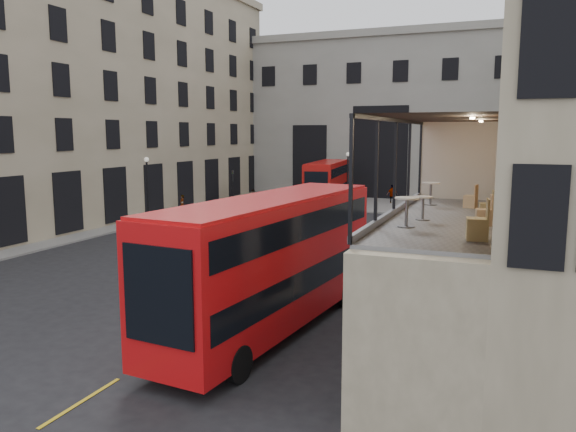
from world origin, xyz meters
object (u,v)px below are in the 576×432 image
at_px(bicycle, 257,259).
at_px(cafe_chair_c, 487,209).
at_px(bus_near, 272,256).
at_px(cafe_table_mid, 423,204).
at_px(traffic_light_far, 233,186).
at_px(pedestrian_b, 306,198).
at_px(car_a, 296,231).
at_px(pedestrian_a, 253,198).
at_px(cafe_chair_b, 484,216).
at_px(cafe_chair_d, 471,201).
at_px(traffic_light_near, 326,219).
at_px(cafe_table_far, 431,190).
at_px(cafe_table_near, 407,207).
at_px(bus_far, 328,182).
at_px(cyclist, 254,233).
at_px(pedestrian_e, 182,204).
at_px(cafe_chair_a, 478,228).
at_px(pedestrian_c, 392,195).
at_px(car_c, 228,218).
at_px(street_lamp_b, 347,184).
at_px(car_b, 331,218).
at_px(street_lamp_a, 148,196).
at_px(pedestrian_d, 487,207).

distance_m(bicycle, cafe_chair_c, 15.67).
bearing_deg(bus_near, cafe_table_mid, -17.29).
height_order(traffic_light_far, pedestrian_b, traffic_light_far).
distance_m(car_a, pedestrian_a, 18.71).
height_order(cafe_chair_b, cafe_chair_d, cafe_chair_b).
bearing_deg(traffic_light_far, traffic_light_near, -48.81).
xyz_separation_m(traffic_light_far, cafe_table_mid, (20.98, -28.73, 2.63)).
bearing_deg(cafe_table_far, cafe_chair_d, -11.51).
bearing_deg(cafe_table_mid, bicycle, 134.06).
xyz_separation_m(cafe_table_near, cafe_table_mid, (0.22, 1.42, -0.07)).
bearing_deg(cafe_table_mid, bus_far, 111.85).
distance_m(traffic_light_far, cyclist, 15.78).
bearing_deg(bus_far, cafe_table_far, -66.31).
distance_m(bus_near, bicycle, 10.20).
relative_size(cyclist, cafe_chair_b, 1.97).
height_order(bus_far, pedestrian_a, bus_far).
bearing_deg(traffic_light_far, pedestrian_e, -151.52).
bearing_deg(bus_near, cafe_table_far, 20.22).
bearing_deg(cafe_chair_d, cafe_chair_a, -84.74).
height_order(traffic_light_near, pedestrian_c, traffic_light_near).
bearing_deg(car_c, street_lamp_b, -129.94).
bearing_deg(cafe_chair_c, car_b, 117.64).
distance_m(traffic_light_near, cafe_chair_c, 14.63).
distance_m(cyclist, pedestrian_a, 19.38).
height_order(street_lamp_a, pedestrian_b, street_lamp_a).
relative_size(cafe_table_far, cafe_chair_b, 0.94).
bearing_deg(cafe_table_mid, pedestrian_e, 133.24).
relative_size(street_lamp_a, bus_far, 0.47).
relative_size(pedestrian_d, cafe_table_mid, 2.58).
bearing_deg(traffic_light_far, car_b, -24.04).
distance_m(traffic_light_far, car_a, 15.49).
bearing_deg(cyclist, pedestrian_c, -16.97).
xyz_separation_m(car_a, pedestrian_a, (-10.38, 15.56, 0.06)).
xyz_separation_m(bus_near, pedestrian_e, (-19.50, 24.85, -1.91)).
bearing_deg(cyclist, bicycle, -160.95).
xyz_separation_m(bus_near, bus_far, (-8.56, 33.29, -0.24)).
relative_size(bus_near, car_c, 2.27).
xyz_separation_m(car_a, pedestrian_d, (11.08, 16.56, 0.10)).
bearing_deg(cafe_chair_b, bus_far, 113.98).
height_order(cyclist, cafe_table_far, cafe_table_far).
bearing_deg(bus_far, traffic_light_near, -72.42).
distance_m(car_b, pedestrian_a, 14.01).
relative_size(bicycle, pedestrian_e, 0.96).
bearing_deg(car_a, street_lamp_b, 87.32).
height_order(pedestrian_c, cafe_chair_c, cafe_chair_c).
bearing_deg(cafe_chair_a, street_lamp_a, 139.04).
bearing_deg(traffic_light_far, pedestrian_a, 89.57).
height_order(bus_near, car_b, bus_near).
xyz_separation_m(traffic_light_far, car_a, (10.41, -11.35, -1.64)).
xyz_separation_m(traffic_light_near, cafe_chair_d, (8.07, -9.38, 2.41)).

